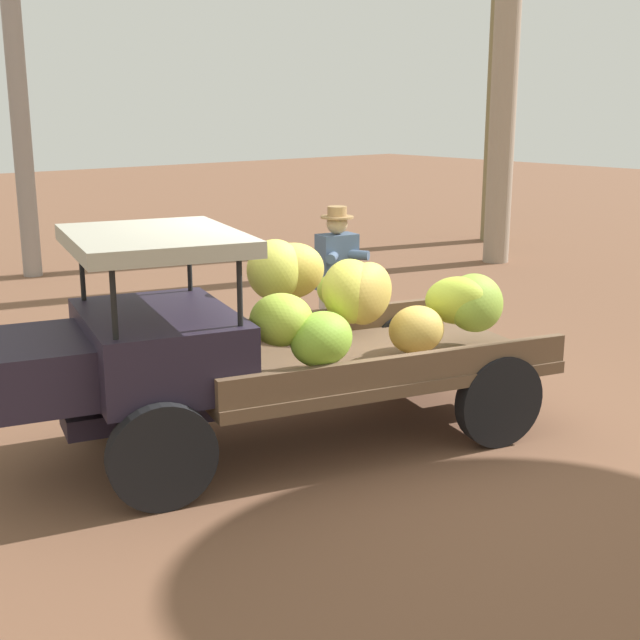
{
  "coord_description": "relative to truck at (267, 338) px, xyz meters",
  "views": [
    {
      "loc": [
        4.74,
        5.2,
        2.75
      ],
      "look_at": [
        0.33,
        -0.04,
        1.02
      ],
      "focal_mm": 48.06,
      "sensor_mm": 36.0,
      "label": 1
    }
  ],
  "objects": [
    {
      "name": "farmer",
      "position": [
        -1.83,
        -1.24,
        0.07
      ],
      "size": [
        0.52,
        0.49,
        1.73
      ],
      "rotation": [
        0.0,
        0.0,
        1.39
      ],
      "color": "#B8A99B",
      "rests_on": "ground"
    },
    {
      "name": "ground_plane",
      "position": [
        -0.79,
        0.15,
        -0.92
      ],
      "size": [
        60.0,
        60.0,
        0.0
      ],
      "primitive_type": "plane",
      "color": "brown"
    },
    {
      "name": "truck",
      "position": [
        0.0,
        0.0,
        0.0
      ],
      "size": [
        4.66,
        2.7,
        1.83
      ],
      "rotation": [
        0.0,
        0.0,
        -0.28
      ],
      "color": "#231C2C",
      "rests_on": "ground"
    }
  ]
}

